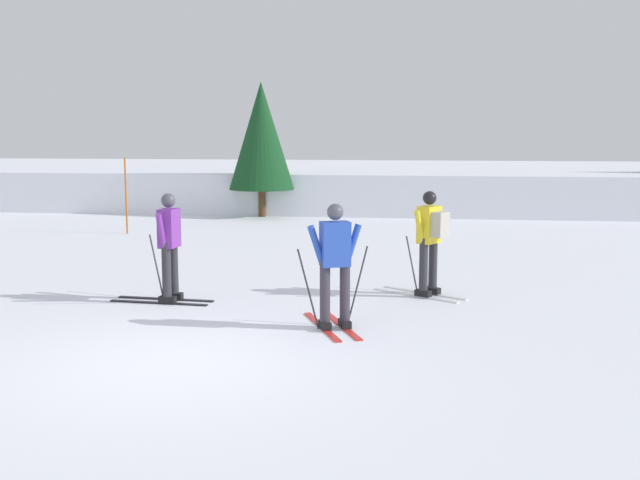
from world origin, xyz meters
The scene contains 7 objects.
ground_plane centered at (0.00, 0.00, 0.00)m, with size 120.00×120.00×0.00m, color white.
far_snow_ridge centered at (0.00, 19.14, 0.65)m, with size 80.00×8.12×1.30m, color white.
skier_purple centered at (-1.08, 3.07, 0.92)m, with size 1.63×1.00×1.71m.
skier_blue centered at (1.66, 1.76, 0.92)m, with size 0.97×1.62×1.71m.
skier_yellow centered at (2.95, 4.02, 0.95)m, with size 1.54×1.19×1.71m.
trail_marker_pole centered at (-4.76, 10.67, 0.99)m, with size 0.04×0.04×1.97m, color #C65614.
conifer_far_right centered at (-2.08, 15.00, 2.49)m, with size 2.01×2.01×4.14m.
Camera 1 is at (2.76, -8.31, 2.68)m, focal length 43.11 mm.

